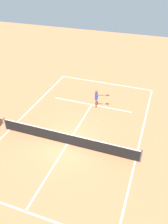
% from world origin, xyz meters
% --- Properties ---
extents(ground_plane, '(60.00, 60.00, 0.00)m').
position_xyz_m(ground_plane, '(0.00, 0.00, 0.00)').
color(ground_plane, '#D37A4C').
extents(court_lines, '(9.86, 20.57, 0.01)m').
position_xyz_m(court_lines, '(0.00, 0.00, 0.00)').
color(court_lines, white).
rests_on(court_lines, ground).
extents(tennis_net, '(10.46, 0.10, 1.07)m').
position_xyz_m(tennis_net, '(0.00, 0.00, 0.50)').
color(tennis_net, '#4C4C51').
rests_on(tennis_net, ground).
extents(player_serving, '(1.31, 0.51, 1.70)m').
position_xyz_m(player_serving, '(-0.53, -5.40, 1.01)').
color(player_serving, brown).
rests_on(player_serving, ground).
extents(tennis_ball, '(0.07, 0.07, 0.07)m').
position_xyz_m(tennis_ball, '(-1.21, -3.40, 0.03)').
color(tennis_ball, '#CCE033').
rests_on(tennis_ball, ground).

